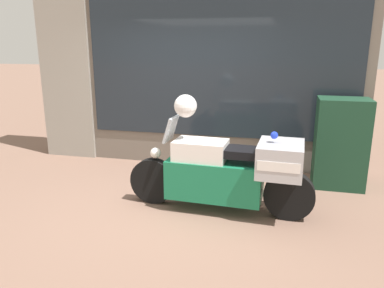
{
  "coord_description": "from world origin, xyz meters",
  "views": [
    {
      "loc": [
        1.51,
        -4.35,
        2.08
      ],
      "look_at": [
        0.31,
        0.56,
        0.72
      ],
      "focal_mm": 35.0,
      "sensor_mm": 36.0,
      "label": 1
    }
  ],
  "objects": [
    {
      "name": "white_helmet",
      "position": [
        0.35,
        0.08,
        1.34
      ],
      "size": [
        0.28,
        0.28,
        0.28
      ],
      "primitive_type": "sphere",
      "color": "white",
      "rests_on": "paramedic_motorcycle"
    },
    {
      "name": "paramedic_motorcycle",
      "position": [
        0.92,
        0.05,
        0.55
      ],
      "size": [
        2.38,
        0.69,
        1.19
      ],
      "rotation": [
        0.0,
        0.0,
        3.1
      ],
      "color": "black",
      "rests_on": "ground"
    },
    {
      "name": "utility_cabinet",
      "position": [
        2.37,
        1.33,
        0.66
      ],
      "size": [
        0.72,
        0.54,
        1.32
      ],
      "primitive_type": "cube",
      "color": "#193D28",
      "rests_on": "ground"
    },
    {
      "name": "window_display",
      "position": [
        0.42,
        2.03,
        0.48
      ],
      "size": [
        4.26,
        0.3,
        2.05
      ],
      "color": "slate",
      "rests_on": "ground"
    },
    {
      "name": "shop_building",
      "position": [
        -0.42,
        2.0,
        2.05
      ],
      "size": [
        5.69,
        0.55,
        4.08
      ],
      "color": "#6B6056",
      "rests_on": "ground"
    },
    {
      "name": "ground_plane",
      "position": [
        0.0,
        0.0,
        0.0
      ],
      "size": [
        60.0,
        60.0,
        0.0
      ],
      "primitive_type": "plane",
      "color": "#7A5B4C"
    }
  ]
}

